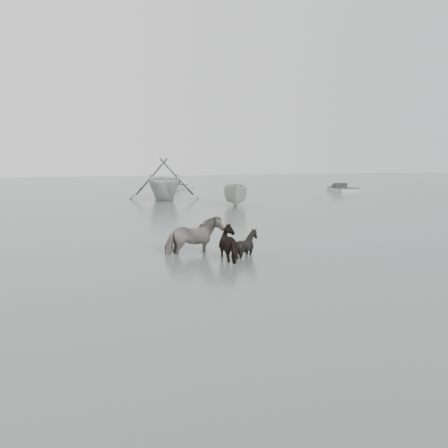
{
  "coord_description": "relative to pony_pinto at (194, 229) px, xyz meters",
  "views": [
    {
      "loc": [
        -5.46,
        -13.13,
        3.05
      ],
      "look_at": [
        -0.02,
        1.2,
        1.0
      ],
      "focal_mm": 40.0,
      "sensor_mm": 36.0,
      "label": 1
    }
  ],
  "objects": [
    {
      "name": "skiff_mid",
      "position": [
        8.67,
        34.82,
        -0.41
      ],
      "size": [
        4.84,
        4.47,
        0.75
      ],
      "primitive_type": null,
      "rotation": [
        0.0,
        0.0,
        -0.71
      ],
      "color": "gray",
      "rests_on": "ground"
    },
    {
      "name": "skiff_port",
      "position": [
        21.34,
        23.21,
        -0.41
      ],
      "size": [
        2.46,
        4.93,
        0.75
      ],
      "primitive_type": null,
      "rotation": [
        0.0,
        0.0,
        1.38
      ],
      "color": "#ACAFAC",
      "rests_on": "ground"
    },
    {
      "name": "boat_small",
      "position": [
        7.24,
        14.2,
        0.0
      ],
      "size": [
        2.9,
        4.33,
        1.56
      ],
      "primitive_type": "imported",
      "rotation": [
        0.0,
        0.0,
        -0.38
      ],
      "color": "#A5A5A1",
      "rests_on": "ground"
    },
    {
      "name": "pony_pinto",
      "position": [
        0.0,
        0.0,
        0.0
      ],
      "size": [
        1.94,
        1.08,
        1.56
      ],
      "primitive_type": "imported",
      "rotation": [
        0.0,
        0.0,
        1.7
      ],
      "color": "black",
      "rests_on": "ground"
    },
    {
      "name": "pony_dark",
      "position": [
        0.86,
        -1.28,
        -0.14
      ],
      "size": [
        1.47,
        1.57,
        1.28
      ],
      "primitive_type": "imported",
      "rotation": [
        0.0,
        0.0,
        1.94
      ],
      "color": "black",
      "rests_on": "ground"
    },
    {
      "name": "pony_black",
      "position": [
        1.41,
        -0.98,
        -0.2
      ],
      "size": [
        1.14,
        1.03,
        1.17
      ],
      "primitive_type": "imported",
      "rotation": [
        0.0,
        0.0,
        1.48
      ],
      "color": "black",
      "rests_on": "ground"
    },
    {
      "name": "ground",
      "position": [
        0.77,
        -1.95,
        -0.78
      ],
      "size": [
        140.0,
        140.0,
        0.0
      ],
      "primitive_type": "plane",
      "color": "#4C5B54",
      "rests_on": "ground"
    },
    {
      "name": "rowboat_trail",
      "position": [
        4.18,
        20.53,
        0.81
      ],
      "size": [
        6.44,
        7.05,
        3.17
      ],
      "primitive_type": "imported",
      "rotation": [
        0.0,
        0.0,
        2.91
      ],
      "color": "#ACAFAC",
      "rests_on": "ground"
    }
  ]
}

